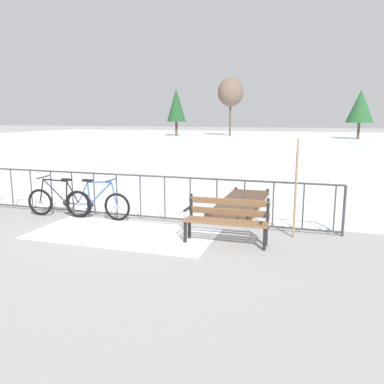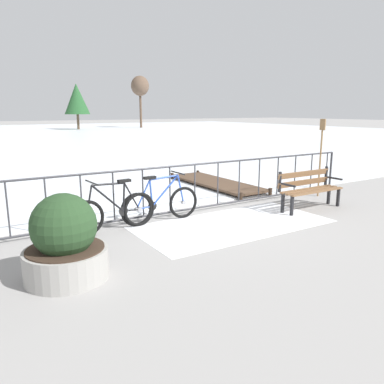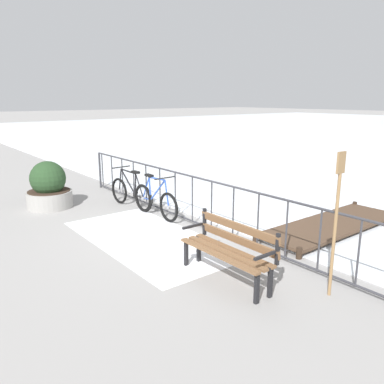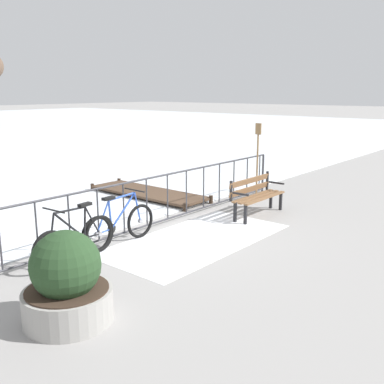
{
  "view_description": "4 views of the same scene",
  "coord_description": "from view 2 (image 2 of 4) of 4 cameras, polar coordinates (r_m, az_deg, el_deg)",
  "views": [
    {
      "loc": [
        3.91,
        -8.33,
        2.41
      ],
      "look_at": [
        1.38,
        -0.32,
        0.8
      ],
      "focal_mm": 36.99,
      "sensor_mm": 36.0,
      "label": 1
    },
    {
      "loc": [
        -4.33,
        -6.8,
        2.19
      ],
      "look_at": [
        -0.24,
        -0.27,
        0.52
      ],
      "focal_mm": 35.4,
      "sensor_mm": 36.0,
      "label": 2
    },
    {
      "loc": [
        6.19,
        -4.85,
        2.63
      ],
      "look_at": [
        0.8,
        -0.63,
        0.97
      ],
      "focal_mm": 36.16,
      "sensor_mm": 36.0,
      "label": 3
    },
    {
      "loc": [
        -6.12,
        -6.32,
        2.76
      ],
      "look_at": [
        0.81,
        -0.52,
        0.71
      ],
      "focal_mm": 41.69,
      "sensor_mm": 36.0,
      "label": 4
    }
  ],
  "objects": [
    {
      "name": "snow_patch",
      "position": [
        7.49,
        6.29,
        -4.82
      ],
      "size": [
        3.83,
        1.89,
        0.01
      ],
      "primitive_type": "cube",
      "color": "white",
      "rests_on": "ground"
    },
    {
      "name": "frozen_pond",
      "position": [
        35.53,
        -25.22,
        7.56
      ],
      "size": [
        80.0,
        56.0,
        0.03
      ],
      "primitive_type": "cube",
      "color": "silver",
      "rests_on": "ground"
    },
    {
      "name": "bicycle_near_railing",
      "position": [
        7.09,
        -11.65,
        -2.93
      ],
      "size": [
        1.71,
        0.52,
        0.97
      ],
      "color": "black",
      "rests_on": "ground"
    },
    {
      "name": "wooden_dock",
      "position": [
        11.09,
        3.63,
        1.43
      ],
      "size": [
        1.1,
        3.58,
        0.2
      ],
      "color": "#4C3828",
      "rests_on": "ground"
    },
    {
      "name": "tree_far_west",
      "position": [
        49.31,
        -7.84,
        15.47
      ],
      "size": [
        2.22,
        2.22,
        6.39
      ],
      "color": "brown",
      "rests_on": "ground"
    },
    {
      "name": "tree_west_mid",
      "position": [
        46.06,
        -16.97,
        13.25
      ],
      "size": [
        2.82,
        2.82,
        5.16
      ],
      "color": "brown",
      "rests_on": "ground"
    },
    {
      "name": "planter_with_shrub",
      "position": [
        5.26,
        -18.59,
        -7.24
      ],
      "size": [
        1.09,
        1.09,
        1.15
      ],
      "color": "#9E9B96",
      "rests_on": "ground"
    },
    {
      "name": "oar_upright",
      "position": [
        10.21,
        18.83,
        5.65
      ],
      "size": [
        0.04,
        0.16,
        1.98
      ],
      "color": "#937047",
      "rests_on": "ground"
    },
    {
      "name": "bicycle_second",
      "position": [
        7.54,
        -4.74,
        -1.82
      ],
      "size": [
        1.71,
        0.52,
        0.97
      ],
      "color": "black",
      "rests_on": "ground"
    },
    {
      "name": "railing_fence",
      "position": [
        8.23,
        0.43,
        0.78
      ],
      "size": [
        9.06,
        0.06,
        1.07
      ],
      "color": "#38383D",
      "rests_on": "ground"
    },
    {
      "name": "ground_plane",
      "position": [
        8.36,
        0.42,
        -2.98
      ],
      "size": [
        160.0,
        160.0,
        0.0
      ],
      "primitive_type": "plane",
      "color": "gray"
    },
    {
      "name": "park_bench",
      "position": [
        8.91,
        17.17,
        0.81
      ],
      "size": [
        1.6,
        0.49,
        0.89
      ],
      "color": "brown",
      "rests_on": "ground"
    }
  ]
}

